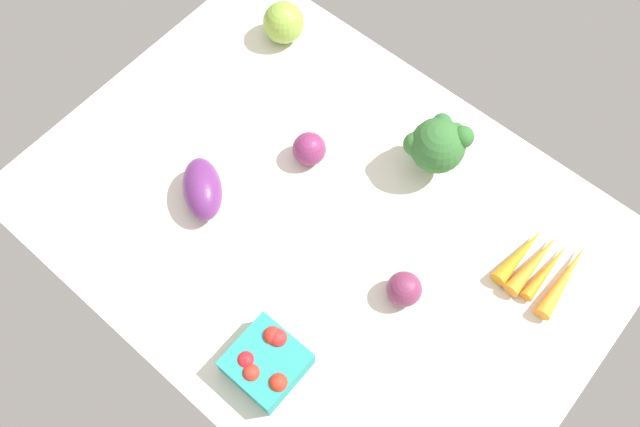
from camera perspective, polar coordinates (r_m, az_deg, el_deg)
The scene contains 8 objects.
tablecloth at distance 119.14cm, azimuth -0.00°, elevation -0.62°, with size 104.00×76.00×2.00cm, color silver.
broccoli_head at distance 118.67cm, azimuth 10.24°, elevation 6.00°, with size 10.40×10.47×12.47cm.
red_onion_center at distance 110.92cm, azimuth 7.34°, elevation -6.54°, with size 6.03×6.03×6.03cm, color #782E51.
eggplant at distance 118.87cm, azimuth -10.21°, elevation 2.13°, with size 12.32×6.92×6.92cm, color #65296E.
berry_basket at distance 107.19cm, azimuth -4.70°, elevation -12.74°, with size 11.11×11.11×6.33cm.
heirloom_tomato_green at distance 138.06cm, azimuth -3.20°, elevation 16.26°, with size 8.44×8.44×8.44cm, color #88AE3D.
carrot_bunch at distance 119.38cm, azimuth 18.76°, elevation -4.43°, with size 11.98×16.11×2.93cm.
red_onion_near_basket at distance 121.45cm, azimuth -0.94°, elevation 5.65°, with size 6.26×6.26×6.26cm, color #7F2B5C.
Camera 1 is at (32.39, -38.03, 109.15)cm, focal length 36.75 mm.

